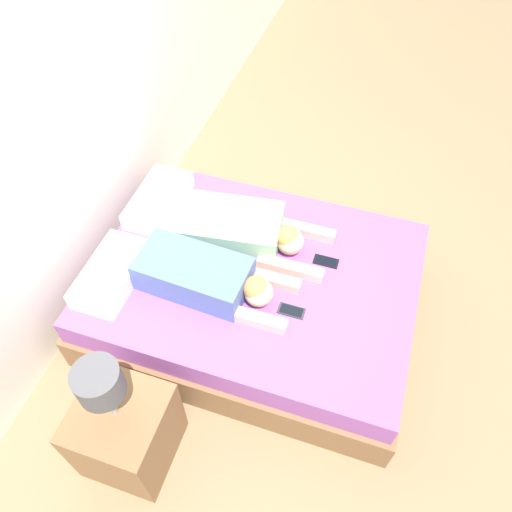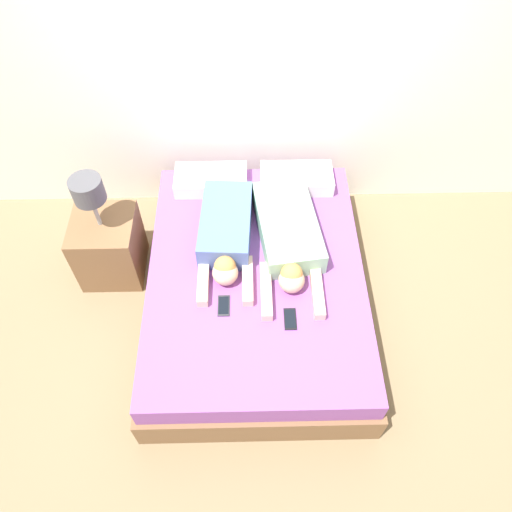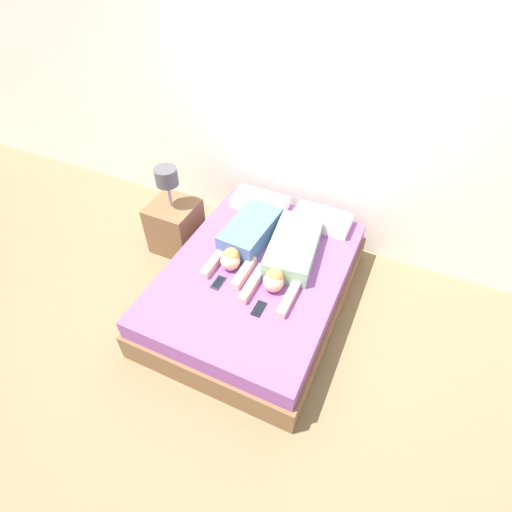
% 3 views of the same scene
% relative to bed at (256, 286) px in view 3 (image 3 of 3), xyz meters
% --- Properties ---
extents(ground_plane, '(12.00, 12.00, 0.00)m').
position_rel_bed_xyz_m(ground_plane, '(0.00, 0.00, -0.23)').
color(ground_plane, '#7F6B4C').
extents(wall_back, '(12.00, 0.06, 2.60)m').
position_rel_bed_xyz_m(wall_back, '(0.00, 1.16, 1.07)').
color(wall_back, white).
rests_on(wall_back, ground_plane).
extents(bed, '(1.52, 2.02, 0.46)m').
position_rel_bed_xyz_m(bed, '(0.00, 0.00, 0.00)').
color(bed, brown).
rests_on(bed, ground_plane).
extents(pillow_head_left, '(0.55, 0.29, 0.12)m').
position_rel_bed_xyz_m(pillow_head_left, '(-0.33, 0.80, 0.29)').
color(pillow_head_left, white).
rests_on(pillow_head_left, bed).
extents(pillow_head_right, '(0.55, 0.29, 0.12)m').
position_rel_bed_xyz_m(pillow_head_right, '(0.33, 0.80, 0.29)').
color(pillow_head_right, white).
rests_on(pillow_head_right, bed).
extents(person_left, '(0.38, 0.95, 0.20)m').
position_rel_bed_xyz_m(person_left, '(-0.20, 0.24, 0.33)').
color(person_left, '#4C66A5').
rests_on(person_left, bed).
extents(person_right, '(0.49, 1.11, 0.20)m').
position_rel_bed_xyz_m(person_right, '(0.23, 0.21, 0.32)').
color(person_right, '#8CBF99').
rests_on(person_right, bed).
extents(cell_phone_left, '(0.08, 0.16, 0.01)m').
position_rel_bed_xyz_m(cell_phone_left, '(-0.21, -0.29, 0.24)').
color(cell_phone_left, '#2D2D33').
rests_on(cell_phone_left, bed).
extents(cell_phone_right, '(0.08, 0.16, 0.01)m').
position_rel_bed_xyz_m(cell_phone_right, '(0.21, -0.39, 0.24)').
color(cell_phone_right, black).
rests_on(cell_phone_right, bed).
extents(nightstand, '(0.46, 0.46, 0.96)m').
position_rel_bed_xyz_m(nightstand, '(-1.10, 0.36, 0.08)').
color(nightstand, brown).
rests_on(nightstand, ground_plane).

